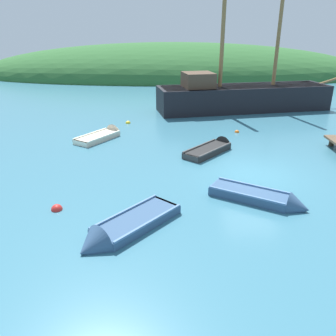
{
  "coord_description": "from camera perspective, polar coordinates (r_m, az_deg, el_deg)",
  "views": [
    {
      "loc": [
        -3.65,
        -14.39,
        6.13
      ],
      "look_at": [
        -3.91,
        0.29,
        0.15
      ],
      "focal_mm": 36.79,
      "sensor_mm": 36.0,
      "label": 1
    }
  ],
  "objects": [
    {
      "name": "ground_plane",
      "position": [
        16.06,
        14.06,
        -0.98
      ],
      "size": [
        120.0,
        120.0,
        0.0
      ],
      "primitive_type": "plane",
      "color": "teal"
    },
    {
      "name": "shore_hill",
      "position": [
        49.87,
        0.92,
        15.09
      ],
      "size": [
        54.58,
        19.8,
        8.81
      ],
      "primitive_type": "ellipsoid",
      "color": "#2D602D",
      "rests_on": "ground"
    },
    {
      "name": "sailing_ship",
      "position": [
        28.66,
        12.07,
        10.85
      ],
      "size": [
        16.28,
        6.17,
        12.1
      ],
      "rotation": [
        0.0,
        0.0,
        0.22
      ],
      "color": "black",
      "rests_on": "ground"
    },
    {
      "name": "rowboat_outer_left",
      "position": [
        11.32,
        -7.81,
        -10.33
      ],
      "size": [
        3.41,
        3.76,
        1.17
      ],
      "rotation": [
        0.0,
        0.0,
        4.02
      ],
      "color": "#335175",
      "rests_on": "ground"
    },
    {
      "name": "rowboat_near_dock",
      "position": [
        21.25,
        -10.43,
        5.25
      ],
      "size": [
        2.79,
        3.54,
        1.11
      ],
      "rotation": [
        0.0,
        0.0,
        1.02
      ],
      "color": "beige",
      "rests_on": "ground"
    },
    {
      "name": "rowboat_portside",
      "position": [
        13.57,
        15.65,
        -5.06
      ],
      "size": [
        3.74,
        2.72,
        1.01
      ],
      "rotation": [
        0.0,
        0.0,
        5.77
      ],
      "color": "#335175",
      "rests_on": "ground"
    },
    {
      "name": "rowboat_far",
      "position": [
        18.72,
        7.61,
        3.15
      ],
      "size": [
        3.18,
        3.53,
        1.03
      ],
      "rotation": [
        0.0,
        0.0,
        0.88
      ],
      "color": "black",
      "rests_on": "ground"
    },
    {
      "name": "buoy_yellow",
      "position": [
        24.26,
        -6.63,
        7.37
      ],
      "size": [
        0.35,
        0.35,
        0.35
      ],
      "primitive_type": "sphere",
      "color": "yellow",
      "rests_on": "ground"
    },
    {
      "name": "buoy_red",
      "position": [
        13.25,
        -17.92,
        -6.58
      ],
      "size": [
        0.41,
        0.41,
        0.41
      ],
      "primitive_type": "sphere",
      "color": "red",
      "rests_on": "ground"
    },
    {
      "name": "buoy_orange",
      "position": [
        22.38,
        11.34,
        5.82
      ],
      "size": [
        0.3,
        0.3,
        0.3
      ],
      "primitive_type": "sphere",
      "color": "orange",
      "rests_on": "ground"
    }
  ]
}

